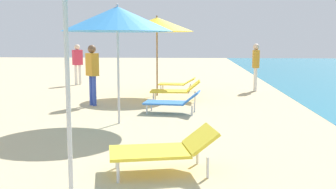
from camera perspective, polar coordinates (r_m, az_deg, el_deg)
name	(u,v)px	position (r m, az deg, el deg)	size (l,w,h in m)	color
lounger_second_shoreside	(164,148)	(5.36, -0.54, -7.69)	(1.52, 0.99, 0.59)	yellow
umbrella_third	(117,19)	(8.43, -7.22, 10.61)	(2.30, 2.30, 2.50)	silver
lounger_third_shoreside	(173,101)	(9.66, 0.72, -0.98)	(1.39, 0.75, 0.55)	blue
umbrella_farthest	(157,25)	(12.66, -1.59, 9.92)	(2.30, 2.30, 2.52)	olive
lounger_farthest_shoreside	(177,83)	(13.96, 1.33, 1.60)	(1.30, 0.66, 0.47)	yellow
lounger_farthest_inland	(176,90)	(11.58, 1.20, 0.67)	(1.43, 0.65, 0.61)	yellow
person_walking_near	(256,62)	(14.17, 12.39, 4.48)	(0.24, 0.37, 1.64)	silver
person_walking_mid	(78,61)	(16.20, -12.76, 4.74)	(0.42, 0.40, 1.59)	silver
person_walking_far	(92,69)	(10.94, -10.73, 3.59)	(0.40, 0.42, 1.63)	#334CB2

